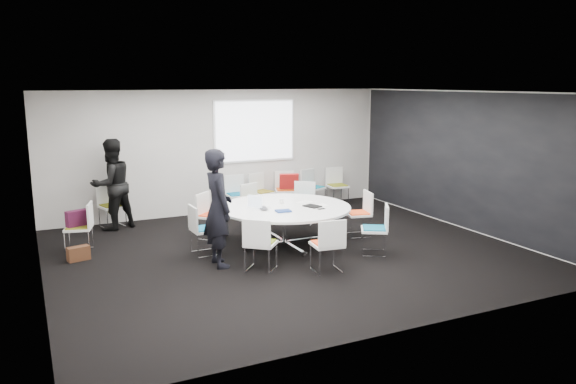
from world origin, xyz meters
name	(u,v)px	position (x,y,z in m)	size (l,w,h in m)	color
room_shell	(292,174)	(0.09, 0.00, 1.40)	(8.08, 7.08, 2.88)	black
conference_table	(285,215)	(0.16, 0.44, 0.56)	(2.42, 2.42, 0.73)	silver
projection_screen	(255,131)	(0.80, 3.46, 1.85)	(1.90, 0.03, 1.35)	white
chair_ring_a	(358,222)	(1.70, 0.37, 0.28)	(0.53, 0.54, 0.88)	silver
chair_ring_b	(303,211)	(1.16, 1.70, 0.28)	(0.64, 0.64, 0.88)	silver
chair_ring_c	(255,213)	(0.18, 1.95, 0.28)	(0.59, 0.59, 0.88)	silver
chair_ring_d	(212,224)	(-0.94, 1.43, 0.28)	(0.64, 0.64, 0.88)	silver
chair_ring_e	(204,239)	(-1.37, 0.51, 0.28)	(0.46, 0.48, 0.88)	silver
chair_ring_f	(261,254)	(-0.81, -0.71, 0.28)	(0.64, 0.64, 0.88)	silver
chair_ring_g	(327,255)	(0.12, -1.21, 0.28)	(0.51, 0.50, 0.88)	silver
chair_ring_h	(375,239)	(1.33, -0.75, 0.28)	(0.62, 0.62, 0.88)	silver
chair_back_a	(237,202)	(0.21, 3.12, 0.28)	(0.47, 0.45, 0.88)	silver
chair_back_b	(262,200)	(0.83, 3.16, 0.28)	(0.58, 0.57, 0.88)	silver
chair_back_c	(285,197)	(1.43, 3.16, 0.28)	(0.58, 0.58, 0.88)	silver
chair_back_d	(313,195)	(2.18, 3.16, 0.28)	(0.59, 0.59, 0.88)	silver
chair_back_e	(337,193)	(2.84, 3.13, 0.28)	(0.49, 0.48, 0.88)	silver
chair_spare_left	(80,237)	(-3.32, 1.58, 0.28)	(0.55, 0.56, 0.88)	silver
chair_person_back	(112,214)	(-2.54, 3.15, 0.28)	(0.57, 0.56, 0.88)	silver
person_main	(218,208)	(-1.32, -0.17, 0.96)	(0.70, 0.46, 1.93)	black
person_back	(112,184)	(-2.54, 2.98, 0.93)	(0.90, 0.70, 1.86)	black
laptop	(266,208)	(-0.24, 0.39, 0.74)	(0.31, 0.20, 0.02)	#333338
laptop_lid	(255,201)	(-0.41, 0.51, 0.86)	(0.30, 0.02, 0.22)	silver
notebook_black	(312,206)	(0.59, 0.19, 0.74)	(0.22, 0.30, 0.02)	black
tablet_folio	(283,211)	(-0.05, 0.06, 0.74)	(0.26, 0.20, 0.03)	navy
papers_right	(304,202)	(0.64, 0.61, 0.73)	(0.30, 0.21, 0.00)	silver
papers_front	(320,205)	(0.77, 0.23, 0.73)	(0.30, 0.21, 0.00)	white
cup	(282,201)	(0.20, 0.69, 0.78)	(0.08, 0.08, 0.09)	white
phone	(321,209)	(0.65, -0.05, 0.73)	(0.14, 0.07, 0.01)	black
maroon_bag	(78,218)	(-3.33, 1.58, 0.62)	(0.40, 0.14, 0.28)	#401129
brown_bag	(79,254)	(-3.40, 1.09, 0.12)	(0.36, 0.16, 0.24)	#462716
red_jacket	(289,181)	(1.43, 2.94, 0.70)	(0.44, 0.10, 0.35)	#A51514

